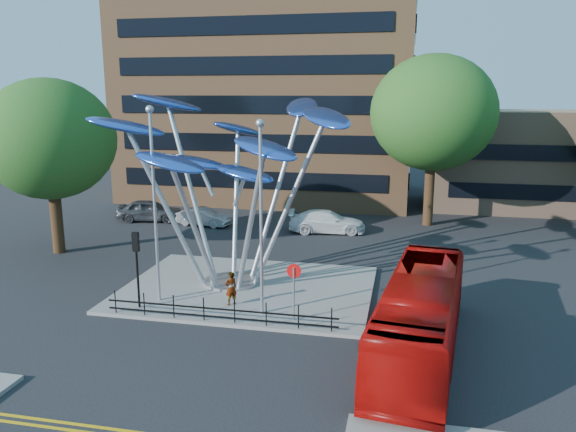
% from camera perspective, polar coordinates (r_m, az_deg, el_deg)
% --- Properties ---
extents(ground, '(120.00, 120.00, 0.00)m').
position_cam_1_polar(ground, '(22.24, -5.93, -12.87)').
color(ground, black).
rests_on(ground, ground).
extents(traffic_island, '(12.00, 9.00, 0.15)m').
position_cam_1_polar(traffic_island, '(27.78, -4.09, -7.36)').
color(traffic_island, slate).
rests_on(traffic_island, ground).
extents(brick_tower, '(25.00, 15.00, 30.00)m').
position_cam_1_polar(brick_tower, '(52.82, -1.64, 18.50)').
color(brick_tower, '#91623F').
rests_on(brick_tower, ground).
extents(low_building_near, '(15.00, 8.00, 8.00)m').
position_cam_1_polar(low_building_near, '(50.31, 23.11, 5.25)').
color(low_building_near, '#9F795D').
rests_on(low_building_near, ground).
extents(tree_right, '(8.80, 8.80, 12.11)m').
position_cam_1_polar(tree_right, '(41.13, 14.55, 10.09)').
color(tree_right, black).
rests_on(tree_right, ground).
extents(tree_left, '(7.60, 7.60, 10.32)m').
position_cam_1_polar(tree_left, '(35.59, -23.09, 7.16)').
color(tree_left, black).
rests_on(tree_left, ground).
extents(leaf_sculpture, '(12.72, 9.54, 9.51)m').
position_cam_1_polar(leaf_sculpture, '(27.22, -6.09, 6.90)').
color(leaf_sculpture, '#9EA0A5').
rests_on(leaf_sculpture, traffic_island).
extents(street_lamp_left, '(0.36, 0.36, 8.80)m').
position_cam_1_polar(street_lamp_left, '(25.38, -13.48, 2.76)').
color(street_lamp_left, '#9EA0A5').
rests_on(street_lamp_left, traffic_island).
extents(street_lamp_right, '(0.36, 0.36, 8.30)m').
position_cam_1_polar(street_lamp_right, '(23.25, -2.77, 1.56)').
color(street_lamp_right, '#9EA0A5').
rests_on(street_lamp_right, traffic_island).
extents(traffic_light_island, '(0.28, 0.18, 3.42)m').
position_cam_1_polar(traffic_light_island, '(25.33, -15.15, -3.72)').
color(traffic_light_island, black).
rests_on(traffic_light_island, traffic_island).
extents(no_entry_sign_island, '(0.60, 0.10, 2.45)m').
position_cam_1_polar(no_entry_sign_island, '(23.33, 0.60, -6.74)').
color(no_entry_sign_island, '#9EA0A5').
rests_on(no_entry_sign_island, traffic_island).
extents(pedestrian_railing_front, '(10.00, 0.06, 1.00)m').
position_cam_1_polar(pedestrian_railing_front, '(23.79, -7.01, -9.70)').
color(pedestrian_railing_front, black).
rests_on(pedestrian_railing_front, traffic_island).
extents(red_bus, '(3.81, 11.00, 3.00)m').
position_cam_1_polar(red_bus, '(21.37, 13.33, -9.85)').
color(red_bus, '#A40A07').
rests_on(red_bus, ground).
extents(pedestrian, '(0.66, 0.66, 1.54)m').
position_cam_1_polar(pedestrian, '(25.38, -5.82, -7.32)').
color(pedestrian, gray).
rests_on(pedestrian, traffic_island).
extents(parked_car_left, '(4.99, 2.61, 1.62)m').
position_cam_1_polar(parked_car_left, '(43.26, -13.89, 0.56)').
color(parked_car_left, '#3F4247').
rests_on(parked_car_left, ground).
extents(parked_car_mid, '(4.08, 1.91, 1.29)m').
position_cam_1_polar(parked_car_mid, '(40.99, -8.56, -0.10)').
color(parked_car_mid, '#9FA1A6').
rests_on(parked_car_mid, ground).
extents(parked_car_right, '(5.50, 2.88, 1.52)m').
position_cam_1_polar(parked_car_right, '(38.68, 3.99, -0.57)').
color(parked_car_right, white).
rests_on(parked_car_right, ground).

